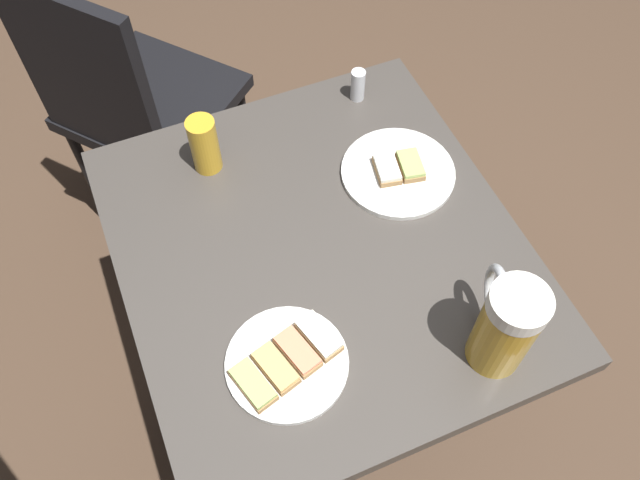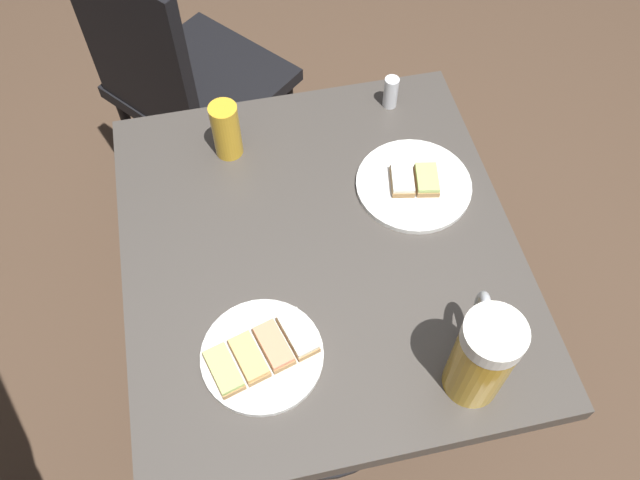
% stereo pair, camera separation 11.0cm
% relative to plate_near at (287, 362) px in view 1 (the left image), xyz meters
% --- Properties ---
extents(ground_plane, '(6.00, 6.00, 0.00)m').
position_rel_plate_near_xyz_m(ground_plane, '(0.13, 0.18, -0.75)').
color(ground_plane, '#4C3828').
extents(cafe_table, '(0.67, 0.73, 0.74)m').
position_rel_plate_near_xyz_m(cafe_table, '(0.13, 0.18, -0.18)').
color(cafe_table, black).
rests_on(cafe_table, ground_plane).
extents(plate_near, '(0.19, 0.19, 0.03)m').
position_rel_plate_near_xyz_m(plate_near, '(0.00, 0.00, 0.00)').
color(plate_near, white).
rests_on(plate_near, cafe_table).
extents(plate_far, '(0.21, 0.21, 0.03)m').
position_rel_plate_near_xyz_m(plate_far, '(0.32, 0.27, -0.00)').
color(plate_far, white).
rests_on(plate_far, cafe_table).
extents(beer_mug, '(0.09, 0.14, 0.18)m').
position_rel_plate_near_xyz_m(beer_mug, '(0.30, -0.10, 0.08)').
color(beer_mug, gold).
rests_on(beer_mug, cafe_table).
extents(beer_glass_small, '(0.05, 0.05, 0.11)m').
position_rel_plate_near_xyz_m(beer_glass_small, '(0.01, 0.42, 0.05)').
color(beer_glass_small, gold).
rests_on(beer_glass_small, cafe_table).
extents(salt_shaker, '(0.03, 0.03, 0.07)m').
position_rel_plate_near_xyz_m(salt_shaker, '(0.34, 0.48, 0.02)').
color(salt_shaker, silver).
rests_on(salt_shaker, cafe_table).
extents(cafe_chair, '(0.54, 0.54, 0.90)m').
position_rel_plate_near_xyz_m(cafe_chair, '(-0.08, 0.88, -0.23)').
color(cafe_chair, black).
rests_on(cafe_chair, ground_plane).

